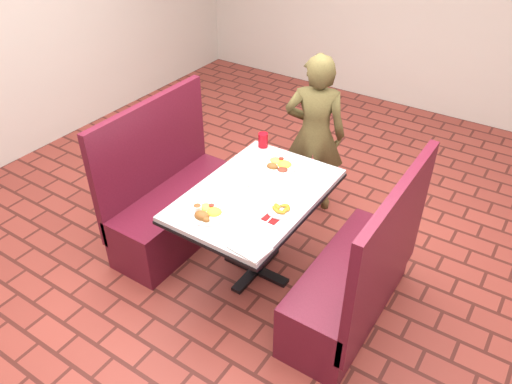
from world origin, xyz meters
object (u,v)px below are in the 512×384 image
dining_table (256,203)px  booth_bench_right (356,282)px  plantain_plate (281,210)px  diner_person (315,135)px  booth_bench_left (174,203)px  near_dinner_plate (207,212)px  red_tumbler (263,140)px  far_dinner_plate (279,164)px

dining_table → booth_bench_right: 0.86m
plantain_plate → diner_person: bearing=107.0°
booth_bench_left → booth_bench_right: (1.60, 0.00, 0.00)m
dining_table → diner_person: 1.02m
near_dinner_plate → red_tumbler: red_tumbler is taller
plantain_plate → far_dinner_plate: bearing=122.8°
red_tumbler → dining_table: bearing=-61.6°
booth_bench_right → red_tumbler: bearing=153.3°
dining_table → plantain_plate: (0.26, -0.09, 0.11)m
diner_person → plantain_plate: diner_person is taller
booth_bench_right → diner_person: size_ratio=0.85×
diner_person → plantain_plate: (0.34, -1.10, 0.05)m
plantain_plate → red_tumbler: 0.85m
far_dinner_plate → booth_bench_left: bearing=-154.5°
diner_person → far_dinner_plate: 0.65m
dining_table → plantain_plate: 0.29m
booth_bench_right → near_dinner_plate: bearing=-157.0°
dining_table → plantain_plate: bearing=-19.2°
near_dinner_plate → plantain_plate: near_dinner_plate is taller
far_dinner_plate → red_tumbler: red_tumbler is taller
dining_table → booth_bench_left: 0.86m
booth_bench_right → near_dinner_plate: 1.10m
dining_table → far_dinner_plate: 0.38m
booth_bench_right → plantain_plate: bearing=-170.6°
dining_table → red_tumbler: red_tumbler is taller
booth_bench_left → far_dinner_plate: bearing=25.5°
diner_person → red_tumbler: diner_person is taller
plantain_plate → near_dinner_plate: bearing=-141.6°
dining_table → red_tumbler: 0.65m
near_dinner_plate → red_tumbler: 0.96m
diner_person → far_dinner_plate: size_ratio=5.40×
near_dinner_plate → far_dinner_plate: 0.76m
dining_table → booth_bench_left: booth_bench_left is taller
near_dinner_plate → booth_bench_left: bearing=150.0°
booth_bench_right → far_dinner_plate: bearing=156.4°
near_dinner_plate → red_tumbler: bearing=100.6°
booth_bench_left → far_dinner_plate: (0.76, 0.36, 0.44)m
booth_bench_left → near_dinner_plate: 0.90m
booth_bench_left → red_tumbler: size_ratio=10.40×
far_dinner_plate → booth_bench_right: bearing=-23.6°
dining_table → booth_bench_right: (0.80, 0.00, -0.32)m
red_tumbler → near_dinner_plate: bearing=-79.4°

